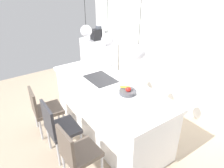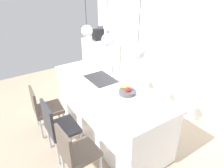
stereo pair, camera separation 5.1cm
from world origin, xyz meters
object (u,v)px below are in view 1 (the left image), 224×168
(fruit_bowl, at_px, (127,91))
(coffee_machine, at_px, (96,34))
(chair_middle, at_px, (58,127))
(chair_far, at_px, (77,152))
(chair_near, at_px, (44,108))

(fruit_bowl, height_order, coffee_machine, coffee_machine)
(coffee_machine, bearing_deg, fruit_bowl, -22.89)
(chair_middle, relative_size, chair_far, 1.03)
(fruit_bowl, distance_m, coffee_machine, 3.14)
(fruit_bowl, xyz_separation_m, chair_far, (0.22, -0.97, -0.47))
(coffee_machine, bearing_deg, chair_far, -35.20)
(fruit_bowl, height_order, chair_near, fruit_bowl)
(coffee_machine, relative_size, chair_near, 0.44)
(fruit_bowl, bearing_deg, coffee_machine, 157.11)
(chair_near, bearing_deg, chair_far, 0.06)
(fruit_bowl, distance_m, chair_near, 1.51)
(fruit_bowl, xyz_separation_m, chair_middle, (-0.38, -0.97, -0.45))
(chair_middle, bearing_deg, chair_far, 0.20)
(fruit_bowl, xyz_separation_m, coffee_machine, (-2.89, 1.22, 0.06))
(chair_near, relative_size, chair_middle, 0.92)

